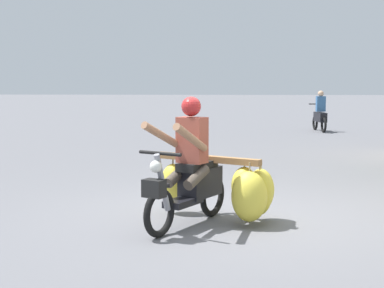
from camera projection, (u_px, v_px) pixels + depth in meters
The scene contains 3 objects.
ground_plane at pixel (219, 218), 7.55m from camera, with size 120.00×120.00×0.00m, color slate.
motorbike_main_loaded at pixel (218, 182), 7.24m from camera, with size 1.67×1.70×1.58m.
motorbike_distant_ahead_left at pixel (320, 115), 20.03m from camera, with size 0.50×1.62×1.40m.
Camera 1 is at (0.04, -7.41, 1.79)m, focal length 54.80 mm.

